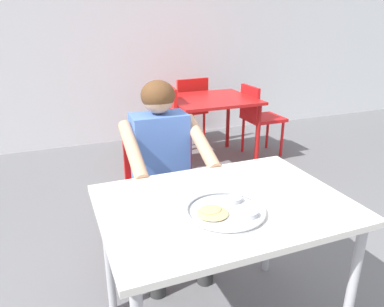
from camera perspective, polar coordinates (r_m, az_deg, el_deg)
The scene contains 9 objects.
back_wall at distance 4.68m, azimuth -14.05°, elevation 22.19°, with size 12.00×0.12×3.40m, color white.
table_foreground at distance 1.69m, azimuth 4.95°, elevation -9.97°, with size 1.10×0.79×0.75m.
thali_tray at distance 1.55m, azimuth 5.29°, elevation -8.90°, with size 0.34×0.34×0.03m.
chair_foreground at distance 2.49m, azimuth -5.76°, elevation -3.59°, with size 0.41×0.39×0.88m.
diner_foreground at distance 2.21m, azimuth -4.39°, elevation -1.12°, with size 0.49×0.56×1.18m.
table_background_red at distance 3.94m, azimuth 3.05°, elevation 7.47°, with size 0.90×0.81×0.72m.
chair_red_left at distance 3.76m, azimuth -4.90°, elevation 4.63°, with size 0.48×0.43×0.87m.
chair_red_right at distance 4.23m, azimuth 10.31°, elevation 5.99°, with size 0.42×0.39×0.82m.
chair_red_far at distance 4.52m, azimuth -0.49°, elevation 7.41°, with size 0.46×0.43×0.85m.
Camera 1 is at (-0.72, -1.27, 1.53)m, focal length 34.00 mm.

